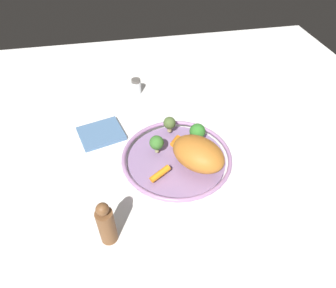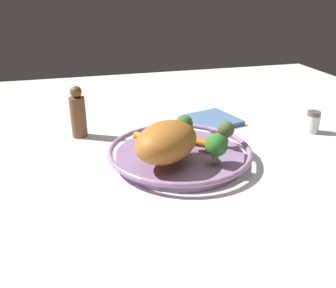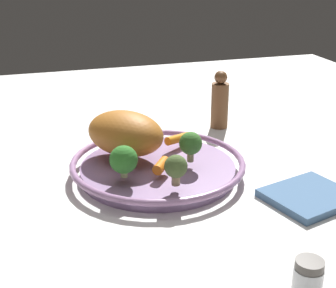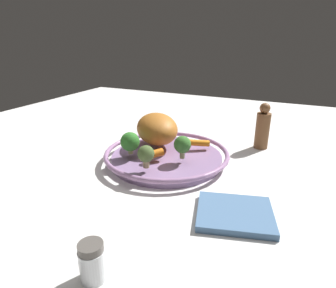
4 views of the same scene
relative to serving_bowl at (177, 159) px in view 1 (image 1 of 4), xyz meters
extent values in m
plane|color=silver|center=(0.00, 0.00, -0.02)|extent=(1.88, 1.88, 0.00)
cylinder|color=#8E709E|center=(0.00, 0.00, -0.01)|extent=(0.31, 0.31, 0.02)
torus|color=#A679A9|center=(0.00, 0.00, 0.01)|extent=(0.35, 0.35, 0.01)
ellipsoid|color=#B56A26|center=(-0.05, 0.05, 0.06)|extent=(0.20, 0.20, 0.09)
cylinder|color=orange|center=(0.07, 0.07, 0.03)|extent=(0.07, 0.05, 0.02)
cylinder|color=orange|center=(-0.01, -0.05, 0.03)|extent=(0.04, 0.05, 0.02)
cylinder|color=#9BA566|center=(0.06, -0.03, 0.03)|extent=(0.01, 0.01, 0.02)
sphere|color=#39702B|center=(0.06, -0.03, 0.05)|extent=(0.05, 0.05, 0.05)
cylinder|color=#96AB66|center=(-0.08, -0.06, 0.02)|extent=(0.01, 0.01, 0.01)
sphere|color=#317729|center=(-0.08, -0.06, 0.05)|extent=(0.05, 0.05, 0.05)
cylinder|color=tan|center=(0.00, -0.12, 0.03)|extent=(0.02, 0.02, 0.02)
sphere|color=#4A6131|center=(0.00, -0.12, 0.05)|extent=(0.04, 0.04, 0.04)
cylinder|color=silver|center=(0.08, -0.42, 0.01)|extent=(0.04, 0.04, 0.05)
cylinder|color=#56514C|center=(0.08, -0.42, 0.04)|extent=(0.04, 0.04, 0.01)
cylinder|color=brown|center=(0.23, 0.23, 0.04)|extent=(0.04, 0.04, 0.11)
sphere|color=brown|center=(0.23, 0.23, 0.11)|extent=(0.03, 0.03, 0.03)
cube|color=#4C7099|center=(0.23, -0.18, -0.01)|extent=(0.18, 0.16, 0.01)
camera|label=1|loc=(0.15, 0.64, 0.69)|focal=31.82mm
camera|label=2|loc=(-0.79, 0.24, 0.39)|focal=40.17mm
camera|label=3|loc=(-0.25, -0.88, 0.42)|focal=53.41mm
camera|label=4|loc=(0.32, -0.68, 0.32)|focal=30.82mm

